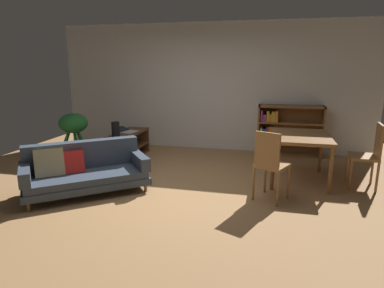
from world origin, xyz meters
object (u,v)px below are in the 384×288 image
(dining_table, at_px, (300,140))
(dining_chair_near, at_px, (270,162))
(media_console, at_px, (126,147))
(potted_floor_plant, at_px, (74,127))
(desk_speaker, at_px, (116,130))
(bookshelf, at_px, (285,130))
(fabric_couch, at_px, (83,170))
(open_laptop, at_px, (127,131))
(dining_chair_far, at_px, (370,152))

(dining_table, height_order, dining_chair_near, dining_chair_near)
(media_console, height_order, potted_floor_plant, potted_floor_plant)
(desk_speaker, height_order, dining_chair_near, dining_chair_near)
(bookshelf, bearing_deg, fabric_couch, -135.73)
(open_laptop, height_order, dining_chair_near, dining_chair_near)
(media_console, height_order, bookshelf, bookshelf)
(dining_table, relative_size, dining_chair_far, 1.17)
(media_console, bearing_deg, bookshelf, 20.32)
(potted_floor_plant, bearing_deg, dining_table, -3.85)
(media_console, distance_m, dining_table, 3.27)
(dining_chair_far, bearing_deg, dining_chair_near, -148.68)
(open_laptop, bearing_deg, dining_chair_near, -29.90)
(dining_chair_near, xyz_separation_m, bookshelf, (0.28, 2.58, -0.04))
(potted_floor_plant, relative_size, bookshelf, 0.71)
(media_console, bearing_deg, potted_floor_plant, -168.57)
(fabric_couch, distance_m, desk_speaker, 1.37)
(open_laptop, height_order, desk_speaker, desk_speaker)
(desk_speaker, xyz_separation_m, dining_chair_near, (2.76, -1.05, -0.12))
(potted_floor_plant, distance_m, dining_chair_near, 3.95)
(fabric_couch, distance_m, open_laptop, 1.90)
(media_console, bearing_deg, open_laptop, 103.66)
(dining_chair_near, relative_size, bookshelf, 0.76)
(fabric_couch, bearing_deg, desk_speaker, 94.96)
(potted_floor_plant, bearing_deg, fabric_couch, -54.02)
(desk_speaker, distance_m, dining_chair_near, 2.95)
(dining_table, bearing_deg, dining_chair_near, -114.87)
(open_laptop, bearing_deg, dining_chair_far, -9.74)
(open_laptop, xyz_separation_m, desk_speaker, (0.04, -0.56, 0.13))
(desk_speaker, xyz_separation_m, potted_floor_plant, (-0.99, 0.20, -0.02))
(dining_table, bearing_deg, desk_speaker, 178.58)
(fabric_couch, bearing_deg, media_console, 93.94)
(media_console, height_order, dining_table, dining_table)
(fabric_couch, xyz_separation_m, bookshelf, (2.92, 2.85, 0.18))
(media_console, distance_m, potted_floor_plant, 1.08)
(dining_chair_far, bearing_deg, bookshelf, 124.59)
(fabric_couch, height_order, bookshelf, bookshelf)
(dining_chair_near, bearing_deg, fabric_couch, -174.09)
(dining_table, xyz_separation_m, dining_chair_far, (1.00, -0.09, -0.12))
(desk_speaker, height_order, bookshelf, bookshelf)
(desk_speaker, bearing_deg, potted_floor_plant, 168.42)
(open_laptop, xyz_separation_m, dining_chair_near, (2.80, -1.61, 0.00))
(media_console, relative_size, dining_chair_near, 1.43)
(desk_speaker, bearing_deg, media_console, 90.58)
(fabric_couch, height_order, media_console, fabric_couch)
(dining_table, distance_m, dining_chair_near, 1.07)
(bookshelf, bearing_deg, dining_table, -84.03)
(fabric_couch, xyz_separation_m, media_console, (-0.12, 1.72, -0.08))
(dining_table, height_order, dining_chair_far, dining_chair_far)
(desk_speaker, relative_size, potted_floor_plant, 0.32)
(fabric_couch, relative_size, desk_speaker, 6.13)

